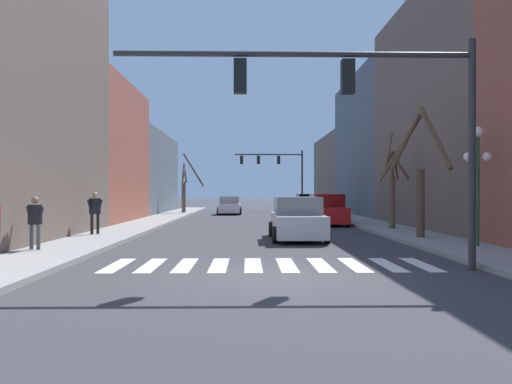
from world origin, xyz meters
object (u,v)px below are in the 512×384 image
at_px(car_parked_left_far, 297,220).
at_px(pedestrian_on_right_sidewalk, 35,218).
at_px(car_parked_right_mid, 309,207).
at_px(street_tree_right_far, 392,187).
at_px(street_tree_right_near, 419,174).
at_px(car_parked_left_mid, 230,206).
at_px(car_at_intersection, 327,211).
at_px(pedestrian_near_right_corner, 95,209).
at_px(street_tree_right_mid, 185,188).
at_px(traffic_signal_far, 277,166).
at_px(street_lamp_right_corner, 478,161).
at_px(traffic_signal_near, 359,98).

xyz_separation_m(car_parked_left_far, pedestrian_on_right_sidewalk, (-8.66, -4.61, 0.32)).
xyz_separation_m(car_parked_right_mid, street_tree_right_far, (2.45, -13.08, 1.36)).
distance_m(car_parked_right_mid, street_tree_right_near, 18.19).
bearing_deg(pedestrian_on_right_sidewalk, street_tree_right_far, 55.41).
bearing_deg(street_tree_right_far, car_parked_left_mid, 115.04).
height_order(car_at_intersection, car_parked_left_far, car_at_intersection).
distance_m(pedestrian_near_right_corner, pedestrian_on_right_sidewalk, 5.61).
bearing_deg(car_at_intersection, pedestrian_near_right_corner, 124.87).
bearing_deg(street_tree_right_near, street_tree_right_mid, 116.89).
bearing_deg(traffic_signal_far, street_lamp_right_corner, -82.20).
height_order(street_lamp_right_corner, car_at_intersection, street_lamp_right_corner).
distance_m(car_parked_left_mid, street_tree_right_near, 24.76).
bearing_deg(street_tree_right_near, car_parked_left_far, 169.12).
bearing_deg(street_lamp_right_corner, street_tree_right_far, 94.29).
distance_m(car_parked_left_far, pedestrian_on_right_sidewalk, 9.81).
bearing_deg(pedestrian_near_right_corner, car_parked_right_mid, -178.63).
bearing_deg(pedestrian_near_right_corner, car_parked_left_mid, -157.08).
bearing_deg(street_tree_right_far, pedestrian_on_right_sidewalk, -147.87).
relative_size(car_parked_left_far, street_tree_right_far, 1.02).
xyz_separation_m(car_at_intersection, street_tree_right_far, (2.44, -4.75, 1.34)).
bearing_deg(street_tree_right_mid, street_tree_right_far, -56.58).
xyz_separation_m(traffic_signal_far, street_tree_right_mid, (-8.35, -7.40, -2.25)).
bearing_deg(car_at_intersection, street_tree_right_mid, 35.33).
bearing_deg(traffic_signal_far, car_parked_left_mid, -119.87).
distance_m(car_parked_left_far, street_tree_right_mid, 24.04).
bearing_deg(car_at_intersection, pedestrian_on_right_sidewalk, 139.84).
bearing_deg(car_parked_right_mid, street_tree_right_near, -173.47).
height_order(traffic_signal_near, street_tree_right_near, traffic_signal_near).
relative_size(car_at_intersection, street_tree_right_near, 0.88).
distance_m(car_parked_left_mid, car_parked_left_far, 22.66).
xyz_separation_m(street_lamp_right_corner, car_parked_left_mid, (-9.17, 26.17, -2.26)).
distance_m(street_lamp_right_corner, car_at_intersection, 13.08).
distance_m(pedestrian_near_right_corner, street_tree_right_far, 13.93).
relative_size(traffic_signal_far, street_lamp_right_corner, 1.74).
bearing_deg(car_parked_right_mid, car_at_intersection, -179.97).
bearing_deg(pedestrian_near_right_corner, traffic_signal_far, -161.95).
height_order(traffic_signal_near, street_lamp_right_corner, traffic_signal_near).
distance_m(car_parked_left_mid, street_tree_right_mid, 4.17).
xyz_separation_m(street_lamp_right_corner, street_tree_right_near, (-0.97, 2.89, -0.35)).
bearing_deg(pedestrian_near_right_corner, street_tree_right_far, 138.52).
relative_size(traffic_signal_near, car_at_intersection, 1.96).
height_order(pedestrian_near_right_corner, pedestrian_on_right_sidewalk, pedestrian_near_right_corner).
relative_size(traffic_signal_near, car_parked_left_mid, 2.13).
bearing_deg(car_parked_right_mid, car_parked_left_far, 171.30).
distance_m(street_tree_right_mid, street_tree_right_far, 22.56).
bearing_deg(street_tree_right_far, car_at_intersection, 117.24).
bearing_deg(car_parked_left_far, street_tree_right_mid, 17.88).
xyz_separation_m(pedestrian_on_right_sidewalk, street_tree_right_near, (13.33, 3.71, 1.50)).
distance_m(pedestrian_near_right_corner, street_tree_right_near, 13.39).
bearing_deg(traffic_signal_near, traffic_signal_far, 89.63).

